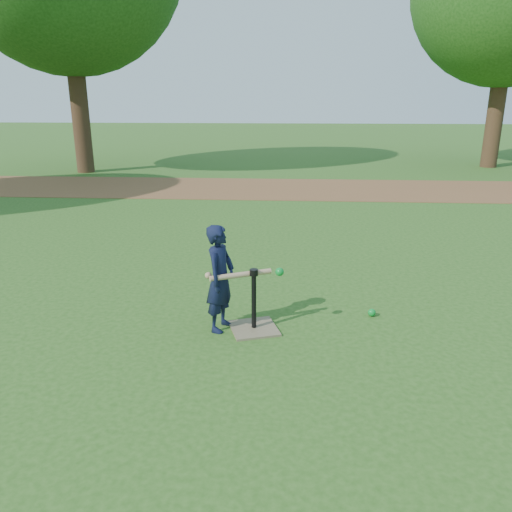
{
  "coord_description": "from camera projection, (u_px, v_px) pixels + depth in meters",
  "views": [
    {
      "loc": [
        0.12,
        -4.68,
        2.14
      ],
      "look_at": [
        -0.19,
        -0.01,
        0.65
      ],
      "focal_mm": 35.0,
      "sensor_mm": 36.0,
      "label": 1
    }
  ],
  "objects": [
    {
      "name": "wiffle_ball_ground",
      "position": [
        372.0,
        313.0,
        5.1
      ],
      "size": [
        0.08,
        0.08,
        0.08
      ],
      "primitive_type": "sphere",
      "color": "#0C8729",
      "rests_on": "ground"
    },
    {
      "name": "ground",
      "position": [
        275.0,
        317.0,
        5.11
      ],
      "size": [
        80.0,
        80.0,
        0.0
      ],
      "primitive_type": "plane",
      "color": "#285116",
      "rests_on": "ground"
    },
    {
      "name": "child",
      "position": [
        220.0,
        278.0,
        4.69
      ],
      "size": [
        0.35,
        0.43,
        1.03
      ],
      "primitive_type": "imported",
      "rotation": [
        0.0,
        0.0,
        1.28
      ],
      "color": "black",
      "rests_on": "ground"
    },
    {
      "name": "batting_tee",
      "position": [
        254.0,
        319.0,
        4.79
      ],
      "size": [
        0.54,
        0.54,
        0.61
      ],
      "color": "#77684C",
      "rests_on": "ground"
    },
    {
      "name": "dirt_strip",
      "position": [
        285.0,
        189.0,
        12.23
      ],
      "size": [
        24.0,
        3.0,
        0.01
      ],
      "primitive_type": "cube",
      "color": "brown",
      "rests_on": "ground"
    },
    {
      "name": "swing_action",
      "position": [
        246.0,
        274.0,
        4.64
      ],
      "size": [
        0.73,
        0.3,
        0.1
      ],
      "color": "tan",
      "rests_on": "ground"
    }
  ]
}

